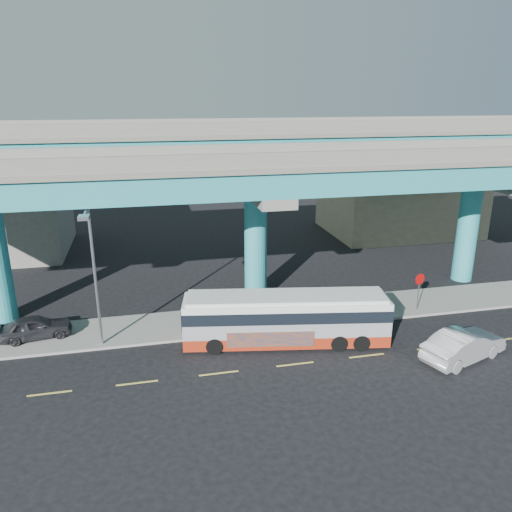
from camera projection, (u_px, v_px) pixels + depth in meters
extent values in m
plane|color=black|center=(293.00, 361.00, 26.14)|extent=(120.00, 120.00, 0.00)
cube|color=gray|center=(268.00, 317.00, 31.22)|extent=(70.00, 4.00, 0.15)
cube|color=#D8C64C|center=(50.00, 393.00, 23.33)|extent=(2.00, 0.12, 0.01)
cube|color=#D8C64C|center=(137.00, 383.00, 24.17)|extent=(2.00, 0.12, 0.01)
cube|color=#D8C64C|center=(219.00, 373.00, 25.01)|extent=(2.00, 0.12, 0.01)
cube|color=#D8C64C|center=(295.00, 364.00, 25.86)|extent=(2.00, 0.12, 0.01)
cube|color=#D8C64C|center=(367.00, 356.00, 26.70)|extent=(2.00, 0.12, 0.01)
cube|color=#D8C64C|center=(434.00, 348.00, 27.54)|extent=(2.00, 0.12, 0.01)
cube|color=#D8C64C|center=(497.00, 340.00, 28.39)|extent=(2.00, 0.12, 0.01)
cylinder|color=teal|center=(256.00, 246.00, 33.35)|extent=(1.50, 1.50, 7.40)
cube|color=gray|center=(256.00, 186.00, 32.12)|extent=(2.00, 12.00, 0.60)
cube|color=gray|center=(245.00, 165.00, 35.09)|extent=(1.80, 5.00, 1.20)
cylinder|color=teal|center=(467.00, 232.00, 36.72)|extent=(1.50, 1.50, 7.40)
cube|color=gray|center=(474.00, 178.00, 35.49)|extent=(2.00, 12.00, 0.60)
cube|color=gray|center=(448.00, 159.00, 38.46)|extent=(1.80, 5.00, 1.20)
cube|color=teal|center=(269.00, 179.00, 28.56)|extent=(52.00, 5.00, 1.40)
cube|color=gray|center=(269.00, 164.00, 28.30)|extent=(52.00, 5.40, 0.30)
cube|color=gray|center=(281.00, 160.00, 25.81)|extent=(52.00, 0.25, 0.80)
cube|color=gray|center=(259.00, 150.00, 30.45)|extent=(52.00, 0.25, 0.80)
cube|color=teal|center=(244.00, 146.00, 34.69)|extent=(52.00, 5.00, 1.40)
cube|color=gray|center=(244.00, 134.00, 34.43)|extent=(52.00, 5.40, 0.30)
cube|color=gray|center=(252.00, 128.00, 31.94)|extent=(52.00, 0.25, 0.80)
cube|color=gray|center=(238.00, 124.00, 36.58)|extent=(52.00, 0.25, 0.80)
cube|color=tan|center=(399.00, 197.00, 50.19)|extent=(14.00, 10.00, 7.00)
cube|color=black|center=(429.00, 185.00, 44.81)|extent=(12.00, 0.25, 1.20)
cube|color=#9B2812|center=(286.00, 335.00, 27.95)|extent=(11.49, 4.33, 0.66)
cube|color=#B2B2B7|center=(286.00, 318.00, 27.63)|extent=(11.49, 4.33, 1.41)
cube|color=black|center=(286.00, 310.00, 27.48)|extent=(11.56, 4.39, 0.66)
cube|color=silver|center=(286.00, 301.00, 27.33)|extent=(11.49, 4.33, 0.37)
cube|color=silver|center=(286.00, 297.00, 27.24)|extent=(11.05, 4.01, 0.19)
cube|color=black|center=(387.00, 310.00, 27.78)|extent=(0.44, 2.12, 1.12)
cube|color=black|center=(183.00, 314.00, 27.28)|extent=(0.44, 2.12, 1.12)
cube|color=navy|center=(271.00, 339.00, 26.64)|extent=(4.62, 0.87, 0.84)
cylinder|color=black|center=(215.00, 346.00, 26.76)|extent=(0.97, 0.44, 0.94)
cylinder|color=black|center=(216.00, 328.00, 28.81)|extent=(0.97, 0.44, 0.94)
cylinder|color=black|center=(339.00, 343.00, 27.06)|extent=(0.97, 0.44, 0.94)
cylinder|color=black|center=(332.00, 326.00, 29.11)|extent=(0.97, 0.44, 0.94)
cylinder|color=black|center=(361.00, 343.00, 27.12)|extent=(0.97, 0.44, 0.94)
cylinder|color=black|center=(352.00, 325.00, 29.16)|extent=(0.97, 0.44, 0.94)
imported|color=#ADADB2|center=(464.00, 345.00, 26.13)|extent=(4.85, 6.07, 1.64)
imported|color=#2A2A2E|center=(35.00, 327.00, 28.17)|extent=(2.86, 4.41, 1.32)
cylinder|color=gray|center=(95.00, 276.00, 26.49)|extent=(0.16, 0.16, 7.96)
cylinder|color=gray|center=(86.00, 211.00, 24.34)|extent=(0.12, 2.15, 0.12)
cube|color=gray|center=(84.00, 217.00, 23.35)|extent=(0.50, 0.70, 0.18)
cylinder|color=gray|center=(418.00, 294.00, 31.65)|extent=(0.06, 0.06, 2.19)
cylinder|color=#B20A0A|center=(420.00, 279.00, 31.30)|extent=(0.74, 0.21, 0.76)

